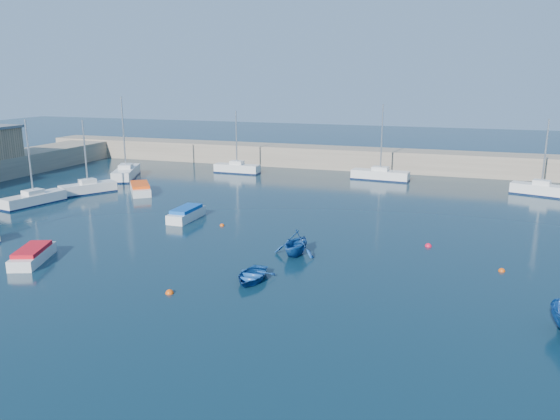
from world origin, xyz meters
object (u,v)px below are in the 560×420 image
(sailboat_3, at_px, (88,188))
(sailboat_2, at_px, (34,199))
(sailboat_4, at_px, (126,172))
(sailboat_7, at_px, (541,189))
(dinghy_center, at_px, (252,276))
(motorboat_0, at_px, (33,255))
(dinghy_left, at_px, (296,243))
(sailboat_6, at_px, (380,175))
(sailboat_5, at_px, (237,168))
(motorboat_1, at_px, (186,214))
(motorboat_2, at_px, (140,188))

(sailboat_3, bearing_deg, sailboat_2, -74.49)
(sailboat_4, bearing_deg, sailboat_7, -16.70)
(sailboat_2, height_order, dinghy_center, sailboat_2)
(sailboat_7, distance_m, motorboat_0, 46.59)
(sailboat_4, height_order, dinghy_left, sailboat_4)
(sailboat_2, distance_m, sailboat_4, 14.64)
(sailboat_7, distance_m, dinghy_center, 36.38)
(sailboat_6, bearing_deg, sailboat_4, 111.28)
(sailboat_2, xyz_separation_m, dinghy_left, (27.31, -6.20, 0.28))
(sailboat_6, relative_size, motorboat_0, 1.90)
(motorboat_0, bearing_deg, sailboat_2, 111.30)
(dinghy_left, bearing_deg, sailboat_4, 148.43)
(sailboat_5, relative_size, motorboat_0, 1.67)
(sailboat_2, relative_size, dinghy_center, 2.49)
(sailboat_5, bearing_deg, sailboat_7, -92.92)
(sailboat_3, xyz_separation_m, sailboat_6, (26.97, 17.17, 0.02))
(sailboat_6, bearing_deg, dinghy_left, -177.44)
(sailboat_2, distance_m, motorboat_0, 17.36)
(motorboat_1, bearing_deg, sailboat_7, 34.34)
(sailboat_7, bearing_deg, dinghy_left, 162.95)
(sailboat_4, xyz_separation_m, sailboat_6, (28.42, 8.34, -0.04))
(sailboat_5, distance_m, sailboat_7, 34.05)
(sailboat_4, bearing_deg, motorboat_0, -90.21)
(motorboat_1, xyz_separation_m, dinghy_left, (11.38, -6.05, 0.36))
(sailboat_7, distance_m, motorboat_2, 40.42)
(motorboat_0, bearing_deg, motorboat_1, 50.54)
(sailboat_3, xyz_separation_m, sailboat_5, (9.54, 16.11, 0.01))
(sailboat_7, bearing_deg, sailboat_2, 130.97)
(sailboat_3, height_order, sailboat_5, sailboat_5)
(sailboat_4, height_order, motorboat_2, sailboat_4)
(motorboat_1, bearing_deg, sailboat_4, 137.10)
(sailboat_7, height_order, motorboat_2, sailboat_7)
(motorboat_0, distance_m, dinghy_left, 17.01)
(dinghy_left, bearing_deg, sailboat_5, 125.87)
(motorboat_2, relative_size, dinghy_center, 1.60)
(sailboat_6, distance_m, dinghy_left, 29.21)
(sailboat_5, bearing_deg, sailboat_6, -85.57)
(sailboat_4, distance_m, sailboat_5, 13.18)
(motorboat_1, distance_m, dinghy_center, 15.38)
(sailboat_3, height_order, sailboat_6, sailboat_6)
(sailboat_3, bearing_deg, motorboat_1, 7.75)
(sailboat_4, xyz_separation_m, sailboat_7, (44.96, 4.98, -0.02))
(sailboat_5, bearing_deg, dinghy_left, -149.05)
(sailboat_5, xyz_separation_m, sailboat_6, (17.43, 1.06, 0.01))
(sailboat_6, distance_m, sailboat_7, 16.88)
(sailboat_4, xyz_separation_m, dinghy_left, (27.22, -20.84, 0.20))
(sailboat_7, height_order, motorboat_1, sailboat_7)
(motorboat_0, bearing_deg, sailboat_7, 23.34)
(sailboat_6, distance_m, motorboat_1, 26.34)
(sailboat_3, distance_m, sailboat_4, 8.94)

